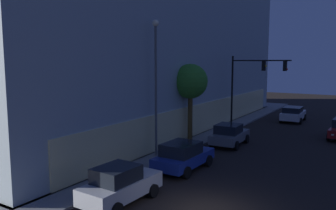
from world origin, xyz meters
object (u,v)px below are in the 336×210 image
Objects in this scene: modern_building at (111,37)px; street_lamp_sidewalk at (156,73)px; traffic_light_far_corner at (253,77)px; car_blue at (183,156)px; car_grey at (229,135)px; car_white at (293,114)px; car_silver at (120,184)px; sidewalk_tree at (190,82)px.

modern_building is 4.43× the size of street_lamp_sidewalk.
street_lamp_sidewalk is at bearing -128.38° from modern_building.
street_lamp_sidewalk is (-9.51, -12.01, -3.33)m from modern_building.
street_lamp_sidewalk is at bearing 169.53° from traffic_light_far_corner.
car_grey is at bearing -1.11° from car_blue.
car_grey is (7.16, -0.14, -0.02)m from car_blue.
traffic_light_far_corner reaches higher than car_blue.
car_silver is at bearing 175.21° from car_white.
traffic_light_far_corner is at bearing 0.95° from car_silver.
modern_building is 23.68m from car_silver.
sidewalk_tree is (-4.34, -11.87, -4.20)m from modern_building.
modern_building is 17.49m from car_grey.
modern_building reaches higher than sidewalk_tree.
car_blue is (-6.54, -2.98, -3.98)m from sidewalk_tree.
modern_building is 6.50× the size of sidewalk_tree.
car_blue reaches higher than car_grey.
traffic_light_far_corner is at bearing 158.32° from car_white.
street_lamp_sidewalk is 20.63m from car_white.
car_blue is at bearing -155.49° from sidewalk_tree.
car_white is (13.64, -1.98, 0.01)m from car_grey.
street_lamp_sidewalk is 1.47× the size of sidewalk_tree.
car_white is (20.80, -2.12, -0.02)m from car_blue.
modern_building is 15.36m from traffic_light_far_corner.
car_white is (26.54, -2.22, -0.03)m from car_silver.
traffic_light_far_corner is at bearing -18.00° from sidewalk_tree.
modern_building reaches higher than car_blue.
car_silver is 5.75m from car_blue.
car_blue is (-10.89, -14.85, -8.18)m from modern_building.
car_grey is (12.91, -0.25, -0.03)m from car_silver.
modern_building is 21.29m from car_white.
car_silver is 12.91m from car_grey.
traffic_light_far_corner is 13.23m from street_lamp_sidewalk.
street_lamp_sidewalk is 9.03m from car_silver.
car_grey is 0.92× the size of car_white.
car_silver is 26.64m from car_white.
traffic_light_far_corner is 1.48× the size of car_white.
modern_building is 8.65× the size of car_white.
car_silver is at bearing -138.45° from modern_building.
modern_building reaches higher than car_silver.
street_lamp_sidewalk is 2.03× the size of car_blue.
sidewalk_tree is 5.11m from car_grey.
car_grey is at bearing 171.75° from car_white.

